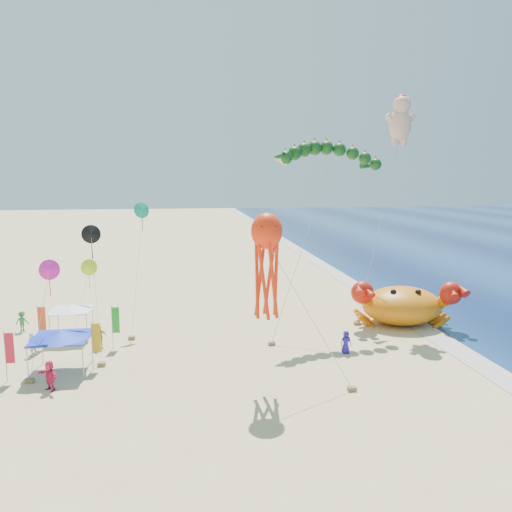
{
  "coord_description": "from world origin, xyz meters",
  "views": [
    {
      "loc": [
        -7.35,
        -33.78,
        12.3
      ],
      "look_at": [
        -2.0,
        2.0,
        6.5
      ],
      "focal_mm": 35.0,
      "sensor_mm": 36.0,
      "label": 1
    }
  ],
  "objects_px": {
    "canopy_blue": "(60,335)",
    "octopus_kite": "(267,258)",
    "crab_inflatable": "(402,304)",
    "cherub_kite": "(401,119)",
    "canopy_white": "(71,308)",
    "dragon_kite": "(328,159)"
  },
  "relations": [
    {
      "from": "canopy_blue",
      "to": "octopus_kite",
      "type": "bearing_deg",
      "value": -17.26
    },
    {
      "from": "crab_inflatable",
      "to": "cherub_kite",
      "type": "xyz_separation_m",
      "value": [
        0.45,
        2.98,
        15.33
      ]
    },
    {
      "from": "canopy_white",
      "to": "canopy_blue",
      "type": "bearing_deg",
      "value": -83.72
    },
    {
      "from": "canopy_white",
      "to": "dragon_kite",
      "type": "bearing_deg",
      "value": 3.9
    },
    {
      "from": "cherub_kite",
      "to": "canopy_blue",
      "type": "relative_size",
      "value": 5.08
    },
    {
      "from": "dragon_kite",
      "to": "canopy_white",
      "type": "relative_size",
      "value": 4.69
    },
    {
      "from": "crab_inflatable",
      "to": "canopy_white",
      "type": "bearing_deg",
      "value": 179.58
    },
    {
      "from": "cherub_kite",
      "to": "crab_inflatable",
      "type": "bearing_deg",
      "value": -98.51
    },
    {
      "from": "canopy_white",
      "to": "crab_inflatable",
      "type": "bearing_deg",
      "value": -0.42
    },
    {
      "from": "dragon_kite",
      "to": "cherub_kite",
      "type": "height_order",
      "value": "cherub_kite"
    },
    {
      "from": "octopus_kite",
      "to": "canopy_blue",
      "type": "distance_m",
      "value": 14.12
    },
    {
      "from": "crab_inflatable",
      "to": "octopus_kite",
      "type": "xyz_separation_m",
      "value": [
        -13.31,
        -10.42,
        5.95
      ]
    },
    {
      "from": "cherub_kite",
      "to": "octopus_kite",
      "type": "distance_m",
      "value": 21.37
    },
    {
      "from": "dragon_kite",
      "to": "octopus_kite",
      "type": "distance_m",
      "value": 15.16
    },
    {
      "from": "octopus_kite",
      "to": "canopy_white",
      "type": "xyz_separation_m",
      "value": [
        -13.26,
        10.61,
        -5.24
      ]
    },
    {
      "from": "crab_inflatable",
      "to": "octopus_kite",
      "type": "bearing_deg",
      "value": -141.95
    },
    {
      "from": "crab_inflatable",
      "to": "canopy_blue",
      "type": "xyz_separation_m",
      "value": [
        -25.82,
        -6.53,
        0.71
      ]
    },
    {
      "from": "dragon_kite",
      "to": "cherub_kite",
      "type": "distance_m",
      "value": 7.62
    },
    {
      "from": "crab_inflatable",
      "to": "octopus_kite",
      "type": "distance_m",
      "value": 17.92
    },
    {
      "from": "crab_inflatable",
      "to": "cherub_kite",
      "type": "distance_m",
      "value": 15.62
    },
    {
      "from": "crab_inflatable",
      "to": "dragon_kite",
      "type": "distance_m",
      "value": 13.6
    },
    {
      "from": "cherub_kite",
      "to": "canopy_blue",
      "type": "distance_m",
      "value": 31.53
    }
  ]
}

